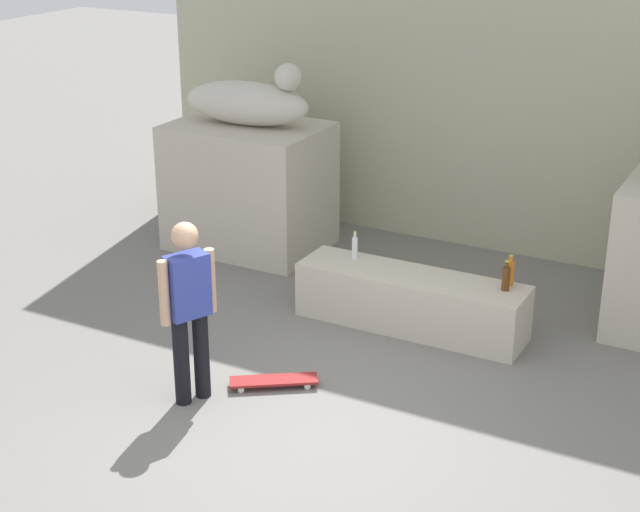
{
  "coord_description": "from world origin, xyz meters",
  "views": [
    {
      "loc": [
        3.44,
        -6.13,
        4.38
      ],
      "look_at": [
        -0.45,
        1.09,
        1.1
      ],
      "focal_mm": 54.24,
      "sensor_mm": 36.0,
      "label": 1
    }
  ],
  "objects_px": {
    "bottle_brown": "(506,278)",
    "bottle_clear": "(355,247)",
    "skater": "(189,305)",
    "skateboard": "(274,381)",
    "statue_reclining_left": "(249,101)",
    "bottle_orange": "(510,273)"
  },
  "relations": [
    {
      "from": "skateboard",
      "to": "skater",
      "type": "bearing_deg",
      "value": 10.92
    },
    {
      "from": "bottle_brown",
      "to": "skater",
      "type": "bearing_deg",
      "value": -131.46
    },
    {
      "from": "statue_reclining_left",
      "to": "skateboard",
      "type": "bearing_deg",
      "value": -59.84
    },
    {
      "from": "skater",
      "to": "skateboard",
      "type": "xyz_separation_m",
      "value": [
        0.52,
        0.52,
        -0.86
      ]
    },
    {
      "from": "skater",
      "to": "bottle_brown",
      "type": "height_order",
      "value": "skater"
    },
    {
      "from": "statue_reclining_left",
      "to": "bottle_brown",
      "type": "height_order",
      "value": "statue_reclining_left"
    },
    {
      "from": "skater",
      "to": "bottle_orange",
      "type": "distance_m",
      "value": 3.23
    },
    {
      "from": "statue_reclining_left",
      "to": "skater",
      "type": "height_order",
      "value": "statue_reclining_left"
    },
    {
      "from": "skateboard",
      "to": "statue_reclining_left",
      "type": "bearing_deg",
      "value": -89.32
    },
    {
      "from": "statue_reclining_left",
      "to": "bottle_brown",
      "type": "xyz_separation_m",
      "value": [
        3.6,
        -1.13,
        -1.12
      ]
    },
    {
      "from": "skater",
      "to": "bottle_brown",
      "type": "bearing_deg",
      "value": 163.18
    },
    {
      "from": "bottle_clear",
      "to": "statue_reclining_left",
      "type": "bearing_deg",
      "value": 151.02
    },
    {
      "from": "statue_reclining_left",
      "to": "bottle_clear",
      "type": "bearing_deg",
      "value": -33.75
    },
    {
      "from": "skateboard",
      "to": "bottle_clear",
      "type": "distance_m",
      "value": 1.98
    },
    {
      "from": "skater",
      "to": "bottle_orange",
      "type": "bearing_deg",
      "value": 164.93
    },
    {
      "from": "statue_reclining_left",
      "to": "skateboard",
      "type": "distance_m",
      "value": 4.0
    },
    {
      "from": "statue_reclining_left",
      "to": "bottle_orange",
      "type": "height_order",
      "value": "statue_reclining_left"
    },
    {
      "from": "bottle_brown",
      "to": "bottle_orange",
      "type": "bearing_deg",
      "value": 91.96
    },
    {
      "from": "bottle_brown",
      "to": "bottle_clear",
      "type": "xyz_separation_m",
      "value": [
        -1.66,
        0.05,
        -0.0
      ]
    },
    {
      "from": "skateboard",
      "to": "bottle_brown",
      "type": "relative_size",
      "value": 2.5
    },
    {
      "from": "skateboard",
      "to": "bottle_brown",
      "type": "height_order",
      "value": "bottle_brown"
    },
    {
      "from": "statue_reclining_left",
      "to": "bottle_orange",
      "type": "distance_m",
      "value": 3.9
    }
  ]
}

